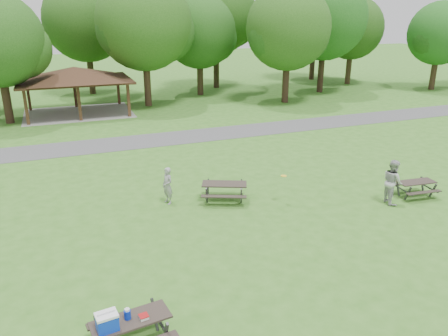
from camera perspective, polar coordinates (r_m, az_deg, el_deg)
ground at (r=16.27m, az=1.85°, el=-9.23°), size 160.00×160.00×0.00m
asphalt_path at (r=28.74m, az=-9.14°, el=3.63°), size 120.00×3.20×0.02m
pavilion at (r=37.41m, az=-18.95°, el=11.35°), size 8.60×7.01×3.76m
tree_row_e at (r=38.88m, az=-10.28°, el=17.87°), size 8.40×8.00×11.02m
tree_row_f at (r=43.84m, az=-3.13°, el=17.09°), size 7.35×7.00×9.55m
tree_row_g at (r=40.28m, az=8.47°, el=17.38°), size 7.77×7.40×10.25m
tree_row_h at (r=46.39m, az=13.11°, el=18.25°), size 8.61×8.20×11.37m
tree_row_i at (r=52.74m, az=16.46°, el=16.89°), size 7.14×6.80×9.52m
tree_row_j at (r=51.91m, az=26.37°, el=15.28°), size 6.72×6.40×8.96m
tree_deep_b at (r=46.25m, az=-17.47°, el=17.71°), size 8.40×8.00×11.13m
tree_deep_c at (r=48.10m, az=-0.94°, el=19.27°), size 8.82×8.40×11.90m
tree_deep_d at (r=55.28m, az=11.91°, el=18.51°), size 8.40×8.00×11.27m
picnic_table_near at (r=11.47m, az=-12.98°, el=-19.22°), size 2.10×1.77×1.34m
picnic_table_middle at (r=19.11m, az=0.05°, el=-2.56°), size 2.40×2.21×0.84m
picnic_table_far at (r=21.41m, az=23.78°, el=-2.04°), size 1.83×1.53×0.74m
frisbee_in_flight at (r=18.83m, az=7.82°, el=-1.02°), size 0.28×0.28×0.02m
frisbee_thrower at (r=18.95m, az=-7.38°, el=-2.31°), size 0.55×0.68×1.63m
frisbee_catcher at (r=20.14m, az=21.14°, el=-1.67°), size 0.92×1.09×1.96m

